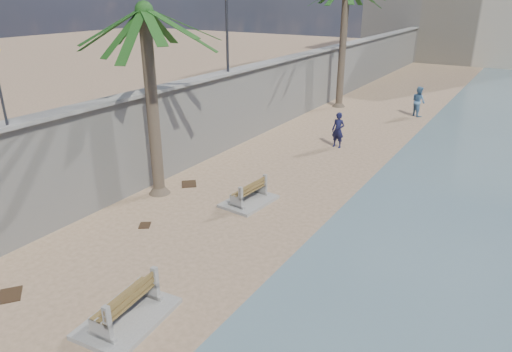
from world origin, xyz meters
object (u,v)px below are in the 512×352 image
at_px(palm_mid, 144,13).
at_px(person_b, 419,100).
at_px(bench_far, 249,193).
at_px(bench_near, 126,306).
at_px(person_a, 338,128).

relative_size(palm_mid, person_b, 3.71).
relative_size(bench_far, person_b, 1.04).
bearing_deg(person_b, bench_near, 128.55).
bearing_deg(person_b, palm_mid, 113.52).
height_order(bench_near, palm_mid, palm_mid).
height_order(bench_near, bench_far, bench_near).
height_order(palm_mid, person_a, palm_mid).
height_order(bench_far, person_b, person_b).
relative_size(person_a, person_b, 0.99).
bearing_deg(person_a, bench_near, -82.23).
bearing_deg(palm_mid, bench_near, -52.76).
xyz_separation_m(bench_near, person_a, (-0.81, 14.26, 0.58)).
relative_size(palm_mid, person_a, 3.76).
relative_size(bench_near, person_b, 1.17).
distance_m(bench_far, person_a, 7.56).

